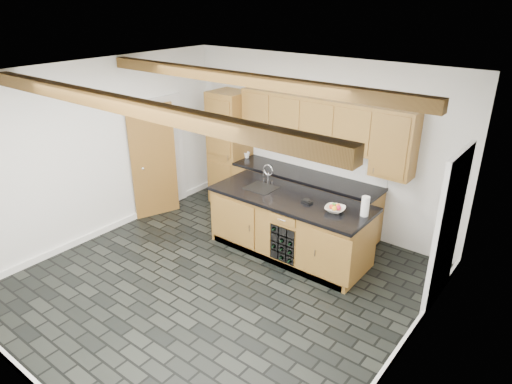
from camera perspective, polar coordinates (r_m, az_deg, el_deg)
ground at (r=6.44m, az=-4.78°, el=-11.32°), size 5.00×5.00×0.00m
room_shell at (r=6.12m, az=-2.50°, el=3.03°), size 5.01×5.00×5.00m
back_cabinetry at (r=7.75m, az=4.10°, el=3.21°), size 3.65×0.62×2.20m
island at (r=6.89m, az=4.22°, el=-4.22°), size 2.48×0.96×0.93m
faucet at (r=7.01m, az=0.79°, el=0.85°), size 0.45×0.40×0.34m
kitchen_scale at (r=6.54m, az=6.37°, el=-1.15°), size 0.17×0.11×0.05m
fruit_bowl at (r=6.33m, az=9.85°, el=-2.13°), size 0.33×0.33×0.07m
fruit_cluster at (r=6.32m, az=9.87°, el=-1.83°), size 0.16×0.17×0.07m
paper_towel at (r=6.25m, az=13.49°, el=-1.75°), size 0.11×0.11×0.28m
mug at (r=8.28m, az=-1.15°, el=4.64°), size 0.12×0.12×0.10m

